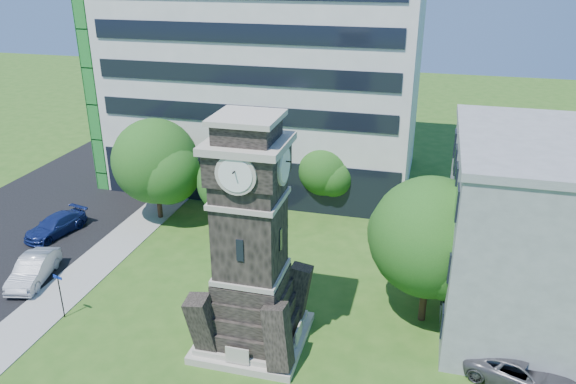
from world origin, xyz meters
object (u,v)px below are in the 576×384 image
(car_street_mid, at_px, (33,270))
(car_east_lot, at_px, (522,372))
(clock_tower, at_px, (251,252))
(car_street_north, at_px, (56,225))
(street_sign, at_px, (60,291))

(car_street_mid, height_order, car_east_lot, car_street_mid)
(clock_tower, height_order, car_east_lot, clock_tower)
(car_street_north, relative_size, car_east_lot, 0.94)
(car_east_lot, bearing_deg, street_sign, 110.05)
(car_street_north, relative_size, street_sign, 1.75)
(car_street_mid, xyz_separation_m, car_east_lot, (28.25, -2.07, -0.07))
(clock_tower, xyz_separation_m, car_street_mid, (-15.02, 2.18, -4.50))
(car_street_mid, relative_size, car_east_lot, 0.93)
(street_sign, bearing_deg, car_street_mid, 158.99)
(car_street_mid, bearing_deg, car_street_north, 101.05)
(clock_tower, height_order, car_street_mid, clock_tower)
(car_east_lot, xyz_separation_m, street_sign, (-24.13, -0.84, 1.01))
(car_street_north, xyz_separation_m, street_sign, (6.79, -8.80, 1.02))
(car_street_north, bearing_deg, clock_tower, -11.49)
(car_east_lot, bearing_deg, car_street_mid, 103.86)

